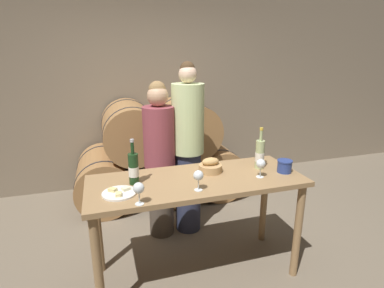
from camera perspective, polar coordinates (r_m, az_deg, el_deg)
The scene contains 14 objects.
ground_plane at distance 2.87m, azimuth 0.85°, elevation -23.16°, with size 10.00×10.00×0.00m, color #726654.
stone_wall_back at distance 4.34m, azimuth -8.22°, elevation 13.34°, with size 10.00×0.12×3.20m.
barrel_stack at distance 3.94m, azimuth -6.20°, elevation -2.10°, with size 2.13×0.97×1.29m.
tasting_table at distance 2.45m, azimuth 0.93°, elevation -9.27°, with size 1.71×0.67×0.89m.
person_left at distance 3.02m, azimuth -6.16°, elevation -2.98°, with size 0.31×0.31×1.60m.
person_right at distance 3.06m, azimuth -0.77°, elevation -0.97°, with size 0.32×0.32×1.78m.
wine_bottle_red at distance 2.31m, azimuth -11.06°, elevation -4.62°, with size 0.08×0.08×0.35m.
wine_bottle_white at distance 2.64m, azimuth 12.79°, elevation -1.92°, with size 0.08×0.08×0.36m.
blue_crock at distance 2.62m, azimuth 17.22°, elevation -3.95°, with size 0.13×0.13×0.10m.
bread_basket at distance 2.52m, azimuth 3.53°, elevation -4.29°, with size 0.20×0.20×0.12m.
cheese_plate at distance 2.20m, azimuth -13.70°, elevation -9.02°, with size 0.24×0.24×0.04m.
wine_glass_far_left at distance 2.00m, azimuth -10.12°, elevation -8.36°, with size 0.08×0.08×0.15m.
wine_glass_left at distance 2.16m, azimuth 1.23°, elevation -6.10°, with size 0.08×0.08×0.15m.
wine_glass_center at distance 2.45m, azimuth 12.97°, elevation -3.74°, with size 0.08×0.08×0.15m.
Camera 1 is at (-0.69, -2.10, 1.84)m, focal length 28.00 mm.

